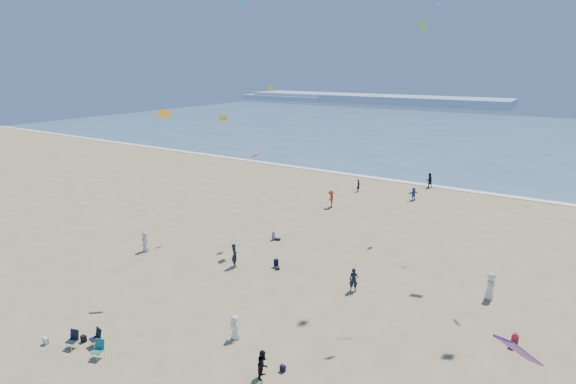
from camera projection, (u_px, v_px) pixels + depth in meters
The scene contains 12 objects.
ground at pixel (166, 383), 22.10m from camera, with size 220.00×220.00×0.00m, color tan.
ocean at pixel (493, 137), 99.02m from camera, with size 220.00×100.00×0.06m, color #476B84.
surf_line at pixel (428, 185), 58.53m from camera, with size 220.00×1.20×0.08m, color white.
headland_far at pixel (371, 99), 190.57m from camera, with size 110.00×20.00×3.20m, color #7A8EA8.
headland_near at pixel (286, 98), 207.50m from camera, with size 40.00×14.00×2.00m, color #7A8EA8.
standing_flyers at pixel (368, 242), 37.44m from camera, with size 33.24×45.72×1.92m.
seated_group at pixel (300, 316), 27.18m from camera, with size 21.12×22.55×0.84m.
chair_cluster at pixel (88, 343), 24.46m from camera, with size 2.76×1.52×1.00m.
white_tote at pixel (46, 341), 25.13m from camera, with size 0.35×0.20×0.40m, color silver.
black_backpack at pixel (84, 339), 25.34m from camera, with size 0.30×0.22×0.38m, color black.
navy_bag at pixel (283, 368), 22.88m from camera, with size 0.28×0.18×0.34m, color black.
kites_aloft at pixel (472, 80), 23.75m from camera, with size 42.12×43.75×28.84m.
Camera 1 is at (15.18, -12.51, 15.04)m, focal length 28.00 mm.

